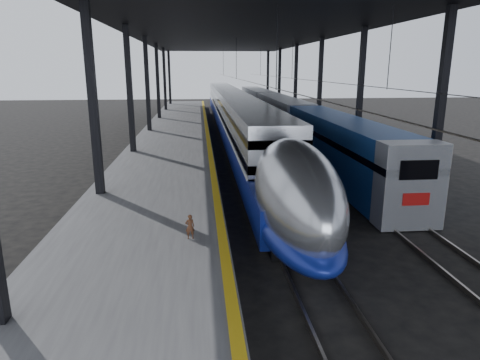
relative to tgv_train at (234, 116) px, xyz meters
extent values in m
plane|color=black|center=(-2.00, -28.17, -1.89)|extent=(160.00, 160.00, 0.00)
cube|color=#4C4C4F|center=(-5.50, -8.17, -1.39)|extent=(6.00, 80.00, 1.00)
cube|color=gold|center=(-2.70, -8.17, -0.89)|extent=(0.30, 80.00, 0.01)
cube|color=slate|center=(-0.72, -8.17, -1.81)|extent=(0.08, 80.00, 0.16)
cube|color=slate|center=(0.72, -8.17, -1.81)|extent=(0.08, 80.00, 0.16)
cube|color=slate|center=(4.28, -8.17, -1.81)|extent=(0.08, 80.00, 0.16)
cube|color=slate|center=(5.72, -8.17, -1.81)|extent=(0.08, 80.00, 0.16)
cube|color=black|center=(-7.80, -23.17, 2.61)|extent=(0.35, 0.35, 9.00)
cube|color=black|center=(7.60, -23.17, 2.61)|extent=(0.35, 0.35, 9.00)
cube|color=black|center=(-7.80, -13.17, 2.61)|extent=(0.35, 0.35, 9.00)
cube|color=black|center=(7.60, -13.17, 2.61)|extent=(0.35, 0.35, 9.00)
cube|color=black|center=(-7.80, -3.17, 2.61)|extent=(0.35, 0.35, 9.00)
cube|color=black|center=(7.60, -3.17, 2.61)|extent=(0.35, 0.35, 9.00)
cube|color=black|center=(-7.80, 6.83, 2.61)|extent=(0.35, 0.35, 9.00)
cube|color=black|center=(7.60, 6.83, 2.61)|extent=(0.35, 0.35, 9.00)
cube|color=black|center=(-7.80, 16.83, 2.61)|extent=(0.35, 0.35, 9.00)
cube|color=black|center=(7.60, 16.83, 2.61)|extent=(0.35, 0.35, 9.00)
cube|color=black|center=(-7.80, 26.83, 2.61)|extent=(0.35, 0.35, 9.00)
cube|color=black|center=(7.60, 26.83, 2.61)|extent=(0.35, 0.35, 9.00)
cube|color=black|center=(-0.10, -8.17, 7.36)|extent=(18.00, 75.00, 0.45)
cylinder|color=slate|center=(0.00, -8.17, 3.61)|extent=(0.03, 74.00, 0.03)
cylinder|color=slate|center=(5.00, -8.17, 3.61)|extent=(0.03, 74.00, 0.03)
cube|color=#ADB0B4|center=(0.00, 4.02, 0.27)|extent=(2.73, 57.00, 3.76)
cube|color=navy|center=(0.00, 2.52, -0.90)|extent=(2.80, 62.00, 1.46)
cube|color=silver|center=(0.00, 4.02, -0.15)|extent=(2.82, 57.00, 0.09)
cube|color=black|center=(0.00, 4.02, 1.35)|extent=(2.76, 57.00, 0.39)
cube|color=black|center=(0.00, 4.02, 0.27)|extent=(2.76, 57.00, 0.39)
ellipsoid|color=#ADB0B4|center=(0.00, -27.48, 0.13)|extent=(2.73, 8.40, 3.76)
ellipsoid|color=navy|center=(0.00, -27.48, -0.95)|extent=(2.80, 8.40, 1.60)
ellipsoid|color=black|center=(0.00, -30.08, 0.88)|extent=(1.41, 2.20, 0.85)
cube|color=black|center=(0.00, -27.48, -1.69)|extent=(2.07, 2.60, 0.40)
cube|color=black|center=(0.00, -5.48, -1.69)|extent=(2.07, 2.60, 0.40)
cube|color=navy|center=(5.00, -17.65, -0.08)|extent=(2.53, 18.00, 3.44)
cube|color=#92959A|center=(5.00, -26.05, -0.08)|extent=(2.58, 1.20, 3.48)
cube|color=black|center=(5.00, -26.67, 0.69)|extent=(1.54, 0.06, 0.77)
cube|color=#9E0D0C|center=(5.00, -26.67, -0.49)|extent=(1.09, 0.06, 0.50)
cube|color=#92959A|center=(5.00, 1.35, -0.08)|extent=(2.53, 18.00, 3.44)
cube|color=#92959A|center=(5.00, 20.35, -0.08)|extent=(2.53, 18.00, 3.44)
cube|color=black|center=(5.00, -23.65, -1.71)|extent=(1.99, 2.40, 0.36)
cube|color=black|center=(5.00, -1.65, -1.71)|extent=(1.99, 2.40, 0.36)
imported|color=#4F2C1A|center=(-3.74, -28.85, -0.48)|extent=(0.33, 0.24, 0.82)
camera|label=1|loc=(-3.36, -41.89, 4.45)|focal=32.00mm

